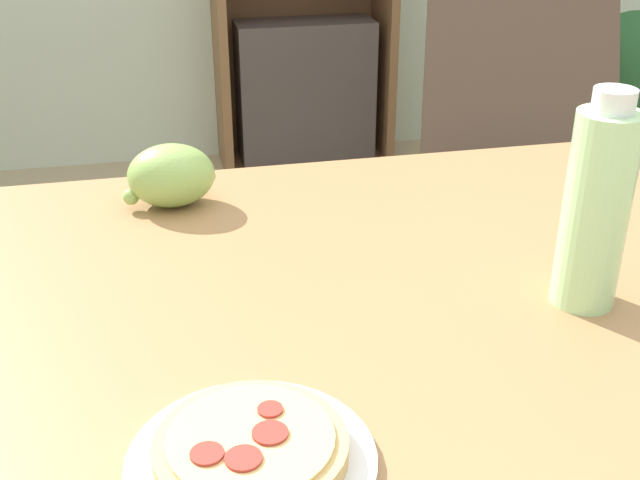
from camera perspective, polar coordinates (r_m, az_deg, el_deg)
dining_table at (r=1.09m, az=4.87°, el=-8.22°), size 1.17×0.93×0.78m
pizza_on_plate at (r=0.76m, az=-4.92°, el=-14.84°), size 0.23×0.23×0.04m
grape_bunch at (r=1.27m, az=-10.61°, el=4.50°), size 0.15×0.11×0.10m
drink_bottle at (r=1.00m, az=19.05°, el=2.20°), size 0.08×0.08×0.27m
lounge_chair_far at (r=2.71m, az=13.80°, el=3.95°), size 0.81×0.92×0.88m
potted_plant_floor at (r=3.52m, az=20.98°, el=9.86°), size 0.49×0.41×0.70m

